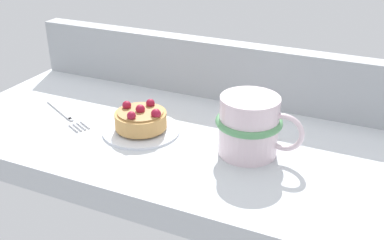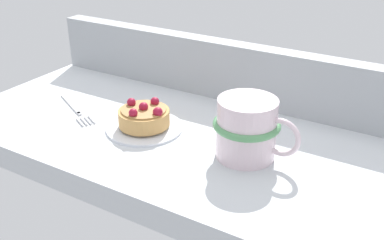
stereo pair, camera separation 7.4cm
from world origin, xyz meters
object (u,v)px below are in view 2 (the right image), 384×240
at_px(dessert_plate, 145,127).
at_px(coffee_mug, 248,128).
at_px(dessert_fork, 75,109).
at_px(raspberry_tart, 144,116).

xyz_separation_m(dessert_plate, coffee_mug, (0.19, 0.01, 0.04)).
bearing_deg(coffee_mug, dessert_fork, -178.06).
height_order(coffee_mug, dessert_fork, coffee_mug).
xyz_separation_m(dessert_plate, raspberry_tart, (0.00, 0.00, 0.02)).
bearing_deg(raspberry_tart, dessert_plate, -177.78).
bearing_deg(coffee_mug, dessert_plate, -178.11).
distance_m(dessert_plate, dessert_fork, 0.16).
bearing_deg(raspberry_tart, dessert_fork, -177.99).
bearing_deg(dessert_plate, coffee_mug, 1.89).
xyz_separation_m(dessert_plate, dessert_fork, (-0.16, -0.01, -0.00)).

